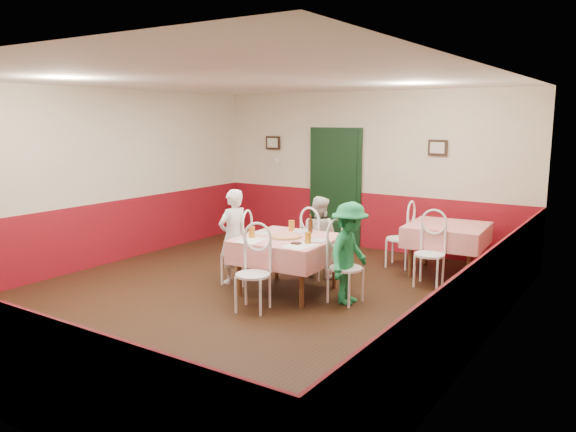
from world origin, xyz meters
The scene contains 37 objects.
floor centered at (0.00, 0.00, 0.00)m, with size 7.00×7.00×0.00m, color black.
ceiling centered at (0.00, 0.00, 2.80)m, with size 7.00×7.00×0.00m, color white.
back_wall centered at (0.00, 3.50, 1.40)m, with size 6.00×0.10×2.80m, color beige.
left_wall centered at (-3.00, 0.00, 1.40)m, with size 0.10×7.00×2.80m, color beige.
right_wall centered at (3.00, 0.00, 1.40)m, with size 0.10×7.00×2.80m, color beige.
wainscot_back centered at (0.00, 3.48, 0.50)m, with size 6.00×0.03×1.00m, color maroon.
wainscot_left centered at (-2.98, 0.00, 0.50)m, with size 0.03×7.00×1.00m, color maroon.
wainscot_right centered at (2.98, 0.00, 0.50)m, with size 0.03×7.00×1.00m, color maroon.
door centered at (-0.60, 3.45, 1.05)m, with size 0.96×0.06×2.10m, color black.
picture_left centered at (-2.00, 3.45, 1.85)m, with size 0.32×0.03×0.26m, color black.
picture_right centered at (1.30, 3.45, 1.85)m, with size 0.32×0.03×0.26m, color black.
thermostat centered at (-1.90, 3.45, 1.50)m, with size 0.10×0.03×0.10m, color white.
main_table centered at (0.31, 0.48, 0.38)m, with size 1.22×1.22×0.77m, color red.
second_table centered at (1.80, 2.56, 0.38)m, with size 1.12×1.12×0.77m, color red.
chair_left centered at (-0.54, 0.44, 0.45)m, with size 0.42×0.42×0.90m, color white, non-canonical shape.
chair_right centered at (1.16, 0.53, 0.45)m, with size 0.42×0.42×0.90m, color white, non-canonical shape.
chair_far centered at (0.26, 1.33, 0.45)m, with size 0.42×0.42×0.90m, color white, non-canonical shape.
chair_near centered at (0.35, -0.36, 0.45)m, with size 0.42×0.42×0.90m, color white, non-canonical shape.
chair_second_a centered at (1.05, 2.56, 0.45)m, with size 0.42×0.42×0.90m, color white, non-canonical shape.
chair_second_b centered at (1.80, 1.81, 0.45)m, with size 0.42×0.42×0.90m, color white, non-canonical shape.
pizza centered at (0.29, 0.46, 0.77)m, with size 0.42×0.42×0.03m, color #B74723.
plate_left centered at (-0.12, 0.48, 0.77)m, with size 0.25×0.25×0.01m, color white.
plate_right centered at (0.75, 0.49, 0.77)m, with size 0.25×0.25×0.01m, color white.
plate_far centered at (0.27, 0.88, 0.77)m, with size 0.25×0.25×0.01m, color white.
glass_a centered at (-0.08, 0.20, 0.84)m, with size 0.08×0.08×0.15m, color #BF7219.
glass_b centered at (0.73, 0.31, 0.83)m, with size 0.08×0.08×0.15m, color #BF7219.
glass_c centered at (0.12, 0.86, 0.84)m, with size 0.08×0.08×0.15m, color #BF7219.
beer_bottle centered at (0.40, 0.91, 0.88)m, with size 0.06×0.06×0.23m, color #381C0A.
shaker_a centered at (-0.08, 0.05, 0.81)m, with size 0.04×0.04×0.09m, color silver.
shaker_b centered at (-0.05, -0.02, 0.81)m, with size 0.04×0.04×0.09m, color silver.
shaker_c centered at (-0.11, 0.09, 0.81)m, with size 0.04×0.04×0.09m, color #B23319.
menu_left centered at (0.00, 0.05, 0.76)m, with size 0.30×0.40×0.00m, color white.
menu_right centered at (0.71, 0.14, 0.76)m, with size 0.30×0.40×0.00m, color white.
wallet centered at (0.62, 0.20, 0.77)m, with size 0.11×0.09×0.02m, color black.
diner_left centered at (-0.59, 0.44, 0.68)m, with size 0.49×0.32×1.35m, color gray.
diner_far centered at (0.26, 1.38, 0.60)m, with size 0.59×0.46×1.21m, color gray.
diner_right centered at (1.21, 0.53, 0.65)m, with size 0.84×0.48×1.30m, color gray.
Camera 1 is at (4.34, -5.64, 2.34)m, focal length 35.00 mm.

